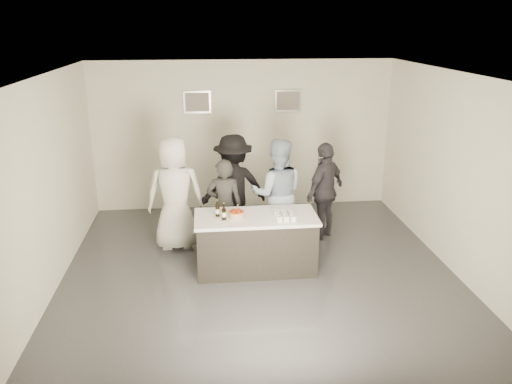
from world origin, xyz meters
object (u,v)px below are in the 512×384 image
Objects in this scene: person_guest_right at (325,191)px; person_guest_left at (175,194)px; bar_counter at (256,243)px; cake at (236,214)px; beer_bottle_b at (224,211)px; beer_bottle_a at (217,208)px; person_main_blue at (277,194)px; person_main_black at (225,206)px; person_guest_back at (233,187)px.

person_guest_left is at bearing -39.94° from person_guest_right.
cake is at bearing -179.50° from bar_counter.
person_guest_left reaches higher than beer_bottle_b.
person_guest_left is (-0.68, 0.92, -0.06)m from beer_bottle_a.
person_main_blue reaches higher than beer_bottle_a.
person_guest_left is at bearing 125.89° from beer_bottle_b.
beer_bottle_b is 0.15× the size of person_guest_right.
beer_bottle_a is at bearing 172.59° from cake.
person_guest_right is at bearing -178.11° from person_guest_left.
bar_counter is 0.57m from cake.
beer_bottle_a is at bearing 86.19° from person_main_black.
beer_bottle_b is 0.14× the size of person_guest_back.
person_guest_right is (2.60, 0.18, -0.10)m from person_guest_left.
person_guest_left is (-0.96, 0.96, 0.03)m from cake.
bar_counter is 1.07× the size of person_guest_right.
person_guest_back reaches higher than beer_bottle_a.
person_guest_left is at bearing 142.77° from bar_counter.
bar_counter is 0.82m from beer_bottle_a.
cake is at bearing -7.41° from beer_bottle_a.
beer_bottle_a is (-0.58, 0.03, 0.58)m from bar_counter.
person_guest_left reaches higher than bar_counter.
person_guest_right reaches higher than person_main_black.
bar_counter is 7.15× the size of beer_bottle_b.
person_guest_back is at bearing 88.33° from cake.
beer_bottle_b is 0.14× the size of person_main_blue.
person_main_blue reaches higher than bar_counter.
person_main_blue is (0.90, 0.14, 0.14)m from person_main_black.
person_main_blue is at bearing -164.21° from person_main_black.
person_main_black is 0.86m from person_guest_left.
person_guest_back is at bearing -26.44° from person_main_blue.
cake is 0.23m from beer_bottle_b.
bar_counter is 0.92m from person_main_black.
beer_bottle_a reaches higher than bar_counter.
bar_counter is 0.99× the size of person_guest_back.
person_guest_right is (1.83, 1.24, -0.16)m from beer_bottle_b.
bar_counter is 1.80m from person_guest_right.
beer_bottle_b is at bearing 51.78° from person_main_blue.
person_guest_left reaches higher than person_main_blue.
person_guest_back reaches higher than beer_bottle_b.
bar_counter is 0.96× the size of person_guest_left.
person_main_blue is at bearing 38.41° from beer_bottle_a.
cake is 0.12× the size of person_guest_left.
bar_counter is at bearing -3.33° from beer_bottle_a.
beer_bottle_b is at bearing -9.65° from person_guest_right.
beer_bottle_b is (0.09, -0.14, 0.00)m from beer_bottle_a.
person_main_blue is 0.85m from person_guest_back.
person_guest_left is at bearing 126.37° from beer_bottle_a.
beer_bottle_a is at bearing 62.02° from person_guest_back.
person_guest_left reaches higher than cake.
person_guest_back is (-1.60, 0.18, 0.07)m from person_guest_right.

